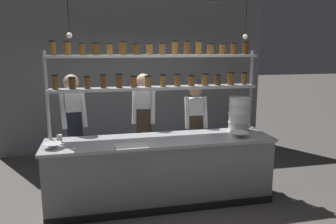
{
  "coord_description": "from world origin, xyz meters",
  "views": [
    {
      "loc": [
        -0.85,
        -4.23,
        2.13
      ],
      "look_at": [
        0.15,
        0.2,
        1.25
      ],
      "focal_mm": 35.0,
      "sensor_mm": 36.0,
      "label": 1
    }
  ],
  "objects_px": {
    "chef_right": "(195,126)",
    "serving_cup_front": "(59,138)",
    "container_stack": "(239,114)",
    "prep_bowl_center_front": "(239,135)",
    "chef_left": "(74,124)",
    "cutting_board": "(132,147)",
    "prep_bowl_near_left": "(53,146)",
    "spice_shelf_unit": "(157,73)",
    "chef_center": "(144,120)"
  },
  "relations": [
    {
      "from": "chef_right",
      "to": "prep_bowl_near_left",
      "type": "relative_size",
      "value": 6.65
    },
    {
      "from": "spice_shelf_unit",
      "to": "prep_bowl_center_front",
      "type": "height_order",
      "value": "spice_shelf_unit"
    },
    {
      "from": "spice_shelf_unit",
      "to": "chef_center",
      "type": "distance_m",
      "value": 0.91
    },
    {
      "from": "cutting_board",
      "to": "prep_bowl_near_left",
      "type": "bearing_deg",
      "value": 168.9
    },
    {
      "from": "chef_left",
      "to": "cutting_board",
      "type": "bearing_deg",
      "value": -65.67
    },
    {
      "from": "serving_cup_front",
      "to": "spice_shelf_unit",
      "type": "bearing_deg",
      "value": 7.52
    },
    {
      "from": "spice_shelf_unit",
      "to": "chef_right",
      "type": "xyz_separation_m",
      "value": [
        0.69,
        0.35,
        -0.89
      ]
    },
    {
      "from": "spice_shelf_unit",
      "to": "chef_center",
      "type": "bearing_deg",
      "value": 104.78
    },
    {
      "from": "serving_cup_front",
      "to": "chef_center",
      "type": "bearing_deg",
      "value": 27.59
    },
    {
      "from": "spice_shelf_unit",
      "to": "serving_cup_front",
      "type": "relative_size",
      "value": 31.09
    },
    {
      "from": "spice_shelf_unit",
      "to": "cutting_board",
      "type": "xyz_separation_m",
      "value": [
        -0.45,
        -0.64,
        -0.86
      ]
    },
    {
      "from": "chef_center",
      "to": "prep_bowl_near_left",
      "type": "relative_size",
      "value": 7.37
    },
    {
      "from": "prep_bowl_near_left",
      "to": "prep_bowl_center_front",
      "type": "relative_size",
      "value": 0.9
    },
    {
      "from": "container_stack",
      "to": "prep_bowl_near_left",
      "type": "bearing_deg",
      "value": -172.36
    },
    {
      "from": "chef_right",
      "to": "prep_bowl_center_front",
      "type": "bearing_deg",
      "value": -56.86
    },
    {
      "from": "container_stack",
      "to": "prep_bowl_center_front",
      "type": "distance_m",
      "value": 0.46
    },
    {
      "from": "chef_center",
      "to": "chef_right",
      "type": "distance_m",
      "value": 0.83
    },
    {
      "from": "prep_bowl_center_front",
      "to": "serving_cup_front",
      "type": "height_order",
      "value": "serving_cup_front"
    },
    {
      "from": "chef_center",
      "to": "chef_right",
      "type": "height_order",
      "value": "chef_center"
    },
    {
      "from": "cutting_board",
      "to": "prep_bowl_center_front",
      "type": "bearing_deg",
      "value": 6.15
    },
    {
      "from": "chef_right",
      "to": "serving_cup_front",
      "type": "distance_m",
      "value": 2.11
    },
    {
      "from": "chef_left",
      "to": "chef_right",
      "type": "bearing_deg",
      "value": -12.58
    },
    {
      "from": "chef_right",
      "to": "cutting_board",
      "type": "bearing_deg",
      "value": -130.34
    },
    {
      "from": "prep_bowl_near_left",
      "to": "prep_bowl_center_front",
      "type": "distance_m",
      "value": 2.47
    },
    {
      "from": "chef_left",
      "to": "chef_right",
      "type": "height_order",
      "value": "chef_left"
    },
    {
      "from": "chef_center",
      "to": "chef_right",
      "type": "xyz_separation_m",
      "value": [
        0.82,
        -0.11,
        -0.12
      ]
    },
    {
      "from": "chef_left",
      "to": "prep_bowl_center_front",
      "type": "relative_size",
      "value": 6.7
    },
    {
      "from": "container_stack",
      "to": "prep_bowl_center_front",
      "type": "bearing_deg",
      "value": -112.96
    },
    {
      "from": "prep_bowl_center_front",
      "to": "serving_cup_front",
      "type": "xyz_separation_m",
      "value": [
        -2.42,
        0.3,
        0.01
      ]
    },
    {
      "from": "spice_shelf_unit",
      "to": "chef_right",
      "type": "distance_m",
      "value": 1.19
    },
    {
      "from": "prep_bowl_center_front",
      "to": "container_stack",
      "type": "bearing_deg",
      "value": 67.04
    },
    {
      "from": "cutting_board",
      "to": "prep_bowl_near_left",
      "type": "distance_m",
      "value": 0.97
    },
    {
      "from": "prep_bowl_near_left",
      "to": "chef_left",
      "type": "bearing_deg",
      "value": 76.59
    },
    {
      "from": "spice_shelf_unit",
      "to": "prep_bowl_center_front",
      "type": "xyz_separation_m",
      "value": [
        1.08,
        -0.48,
        -0.84
      ]
    },
    {
      "from": "spice_shelf_unit",
      "to": "prep_bowl_center_front",
      "type": "relative_size",
      "value": 11.35
    },
    {
      "from": "serving_cup_front",
      "to": "chef_left",
      "type": "bearing_deg",
      "value": 74.78
    },
    {
      "from": "chef_right",
      "to": "serving_cup_front",
      "type": "xyz_separation_m",
      "value": [
        -2.04,
        -0.53,
        0.07
      ]
    },
    {
      "from": "prep_bowl_near_left",
      "to": "prep_bowl_center_front",
      "type": "height_order",
      "value": "prep_bowl_center_front"
    },
    {
      "from": "chef_center",
      "to": "prep_bowl_center_front",
      "type": "bearing_deg",
      "value": -26.23
    },
    {
      "from": "chef_left",
      "to": "chef_center",
      "type": "xyz_separation_m",
      "value": [
        1.07,
        0.07,
        -0.01
      ]
    },
    {
      "from": "chef_left",
      "to": "prep_bowl_near_left",
      "type": "bearing_deg",
      "value": -114.88
    },
    {
      "from": "container_stack",
      "to": "chef_right",
      "type": "bearing_deg",
      "value": 139.68
    },
    {
      "from": "cutting_board",
      "to": "serving_cup_front",
      "type": "relative_size",
      "value": 4.16
    },
    {
      "from": "container_stack",
      "to": "prep_bowl_center_front",
      "type": "xyz_separation_m",
      "value": [
        -0.16,
        -0.37,
        -0.22
      ]
    },
    {
      "from": "chef_left",
      "to": "container_stack",
      "type": "height_order",
      "value": "chef_left"
    },
    {
      "from": "spice_shelf_unit",
      "to": "chef_right",
      "type": "height_order",
      "value": "spice_shelf_unit"
    },
    {
      "from": "chef_left",
      "to": "chef_center",
      "type": "height_order",
      "value": "chef_left"
    },
    {
      "from": "container_stack",
      "to": "serving_cup_front",
      "type": "relative_size",
      "value": 5.26
    },
    {
      "from": "prep_bowl_center_front",
      "to": "serving_cup_front",
      "type": "relative_size",
      "value": 2.74
    },
    {
      "from": "spice_shelf_unit",
      "to": "cutting_board",
      "type": "bearing_deg",
      "value": -124.75
    }
  ]
}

